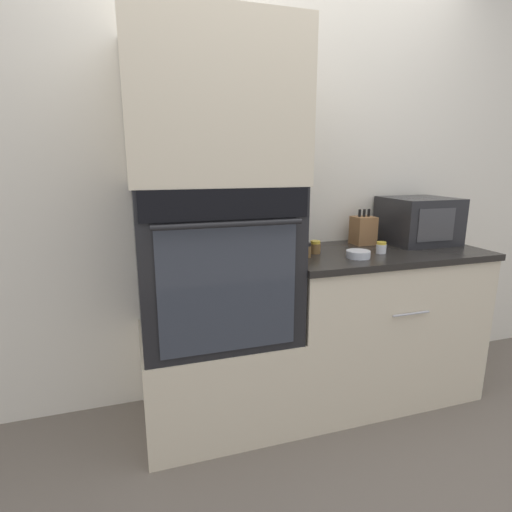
{
  "coord_description": "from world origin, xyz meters",
  "views": [
    {
      "loc": [
        -0.78,
        -1.62,
        1.38
      ],
      "look_at": [
        -0.2,
        0.21,
        0.93
      ],
      "focal_mm": 28.0,
      "sensor_mm": 36.0,
      "label": 1
    }
  ],
  "objects": [
    {
      "name": "oven_cabinet_base",
      "position": [
        -0.39,
        0.3,
        0.26
      ],
      "size": [
        0.78,
        0.6,
        0.51
      ],
      "color": "beige",
      "rests_on": "ground_plane"
    },
    {
      "name": "bowl",
      "position": [
        0.35,
        0.16,
        0.91
      ],
      "size": [
        0.13,
        0.13,
        0.04
      ],
      "color": "silver",
      "rests_on": "counter_unit"
    },
    {
      "name": "wall_oven",
      "position": [
        -0.39,
        0.3,
        0.9
      ],
      "size": [
        0.75,
        0.64,
        0.76
      ],
      "color": "black",
      "rests_on": "oven_cabinet_base"
    },
    {
      "name": "ground_plane",
      "position": [
        0.0,
        0.0,
        0.0
      ],
      "size": [
        12.0,
        12.0,
        0.0
      ],
      "primitive_type": "plane",
      "color": "#6B6056"
    },
    {
      "name": "condiment_jar_far",
      "position": [
        0.18,
        0.32,
        0.93
      ],
      "size": [
        0.06,
        0.06,
        0.07
      ],
      "color": "brown",
      "rests_on": "counter_unit"
    },
    {
      "name": "microwave",
      "position": [
        0.91,
        0.41,
        1.03
      ],
      "size": [
        0.4,
        0.37,
        0.28
      ],
      "color": "#232326",
      "rests_on": "counter_unit"
    },
    {
      "name": "knife_block",
      "position": [
        0.57,
        0.47,
        0.98
      ],
      "size": [
        0.13,
        0.12,
        0.21
      ],
      "color": "olive",
      "rests_on": "counter_unit"
    },
    {
      "name": "counter_unit",
      "position": [
        0.57,
        0.3,
        0.45
      ],
      "size": [
        1.17,
        0.63,
        0.89
      ],
      "color": "beige",
      "rests_on": "ground_plane"
    },
    {
      "name": "condiment_jar_mid",
      "position": [
        0.53,
        0.22,
        0.93
      ],
      "size": [
        0.06,
        0.06,
        0.06
      ],
      "color": "silver",
      "rests_on": "counter_unit"
    },
    {
      "name": "condiment_jar_near",
      "position": [
        0.1,
        0.25,
        0.93
      ],
      "size": [
        0.04,
        0.04,
        0.08
      ],
      "color": "brown",
      "rests_on": "counter_unit"
    },
    {
      "name": "oven_cabinet_upper",
      "position": [
        -0.39,
        0.3,
        1.63
      ],
      "size": [
        0.78,
        0.6,
        0.7
      ],
      "color": "beige",
      "rests_on": "wall_oven"
    },
    {
      "name": "wall_back",
      "position": [
        0.0,
        0.63,
        1.25
      ],
      "size": [
        8.0,
        0.05,
        2.5
      ],
      "color": "silver",
      "rests_on": "ground_plane"
    }
  ]
}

